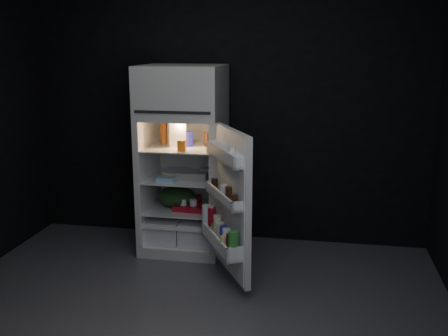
% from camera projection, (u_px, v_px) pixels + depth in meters
% --- Properties ---
extents(floor, '(4.00, 3.40, 0.00)m').
position_uv_depth(floor, '(187.00, 316.00, 3.90)').
color(floor, '#4F4F54').
rests_on(floor, ground).
extents(wall_back, '(4.00, 0.00, 2.70)m').
position_uv_depth(wall_back, '(227.00, 108.00, 5.21)').
color(wall_back, black).
rests_on(wall_back, ground).
extents(wall_front, '(4.00, 0.00, 2.70)m').
position_uv_depth(wall_front, '(67.00, 216.00, 1.96)').
color(wall_front, black).
rests_on(wall_front, ground).
extents(refrigerator, '(0.76, 0.71, 1.78)m').
position_uv_depth(refrigerator, '(184.00, 153.00, 5.00)').
color(refrigerator, silver).
rests_on(refrigerator, ground).
extents(fridge_door, '(0.52, 0.72, 1.22)m').
position_uv_depth(fridge_door, '(228.00, 206.00, 4.29)').
color(fridge_door, silver).
rests_on(fridge_door, ground).
extents(milk_jug, '(0.20, 0.20, 0.24)m').
position_uv_depth(milk_jug, '(177.00, 134.00, 4.92)').
color(milk_jug, white).
rests_on(milk_jug, refrigerator).
extents(mayo_jar, '(0.11, 0.11, 0.14)m').
position_uv_depth(mayo_jar, '(188.00, 139.00, 4.93)').
color(mayo_jar, '#2123B3').
rests_on(mayo_jar, refrigerator).
extents(jam_jar, '(0.12, 0.12, 0.13)m').
position_uv_depth(jam_jar, '(209.00, 139.00, 4.94)').
color(jam_jar, black).
rests_on(jam_jar, refrigerator).
extents(amber_bottle, '(0.09, 0.09, 0.22)m').
position_uv_depth(amber_bottle, '(164.00, 132.00, 5.05)').
color(amber_bottle, '#C55D1F').
rests_on(amber_bottle, refrigerator).
extents(small_carton, '(0.07, 0.06, 0.10)m').
position_uv_depth(small_carton, '(182.00, 146.00, 4.71)').
color(small_carton, orange).
rests_on(small_carton, refrigerator).
extents(egg_carton, '(0.31, 0.12, 0.07)m').
position_uv_depth(egg_carton, '(191.00, 176.00, 4.90)').
color(egg_carton, gray).
rests_on(egg_carton, refrigerator).
extents(pie, '(0.41, 0.41, 0.04)m').
position_uv_depth(pie, '(176.00, 173.00, 5.08)').
color(pie, tan).
rests_on(pie, refrigerator).
extents(flat_package, '(0.18, 0.10, 0.04)m').
position_uv_depth(flat_package, '(166.00, 180.00, 4.84)').
color(flat_package, '#84B3CD').
rests_on(flat_package, refrigerator).
extents(wrapped_pkg, '(0.12, 0.11, 0.05)m').
position_uv_depth(wrapped_pkg, '(205.00, 171.00, 5.15)').
color(wrapped_pkg, beige).
rests_on(wrapped_pkg, refrigerator).
extents(produce_bag, '(0.38, 0.33, 0.20)m').
position_uv_depth(produce_bag, '(177.00, 197.00, 5.08)').
color(produce_bag, '#193815').
rests_on(produce_bag, refrigerator).
extents(yogurt_tray, '(0.30, 0.17, 0.05)m').
position_uv_depth(yogurt_tray, '(189.00, 208.00, 4.97)').
color(yogurt_tray, maroon).
rests_on(yogurt_tray, refrigerator).
extents(small_can_red, '(0.07, 0.07, 0.09)m').
position_uv_depth(small_can_red, '(198.00, 200.00, 5.17)').
color(small_can_red, maroon).
rests_on(small_can_red, refrigerator).
extents(small_can_silver, '(0.08, 0.08, 0.09)m').
position_uv_depth(small_can_silver, '(212.00, 199.00, 5.19)').
color(small_can_silver, silver).
rests_on(small_can_silver, refrigerator).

